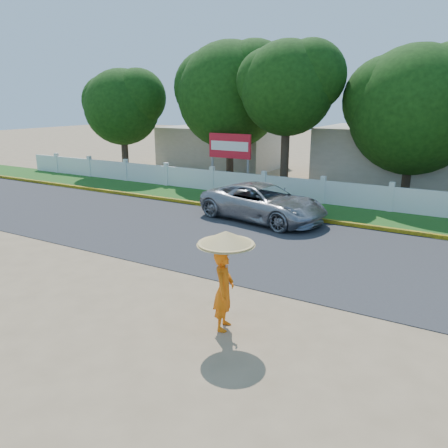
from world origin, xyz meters
name	(u,v)px	position (x,y,z in m)	size (l,w,h in m)	color
ground	(185,292)	(0.00, 0.00, 0.00)	(120.00, 120.00, 0.00)	#9E8460
road	(261,243)	(0.00, 4.50, 0.01)	(60.00, 7.00, 0.02)	#38383A
grass_verge	(312,210)	(0.00, 9.75, 0.01)	(60.00, 3.50, 0.03)	#2D601E
curb	(298,217)	(0.00, 8.05, 0.08)	(40.00, 0.18, 0.16)	yellow
fence	(323,192)	(0.00, 11.20, 0.55)	(40.00, 0.10, 1.10)	silver
building_near	(414,157)	(3.00, 18.00, 1.60)	(10.00, 6.00, 3.20)	#B7AD99
building_far	(221,147)	(-10.00, 19.00, 1.40)	(8.00, 5.00, 2.80)	#B7AD99
vehicle	(263,202)	(-1.21, 7.25, 0.72)	(2.40, 5.21, 1.45)	#93949A
monk_with_parasol	(225,266)	(1.76, -1.04, 1.41)	(1.19, 1.19, 2.16)	#DD610B
billboard	(230,149)	(-5.55, 12.30, 2.14)	(2.50, 0.13, 2.95)	gray
tree_row	(447,98)	(4.47, 14.18, 4.73)	(38.09, 7.83, 8.16)	#473828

